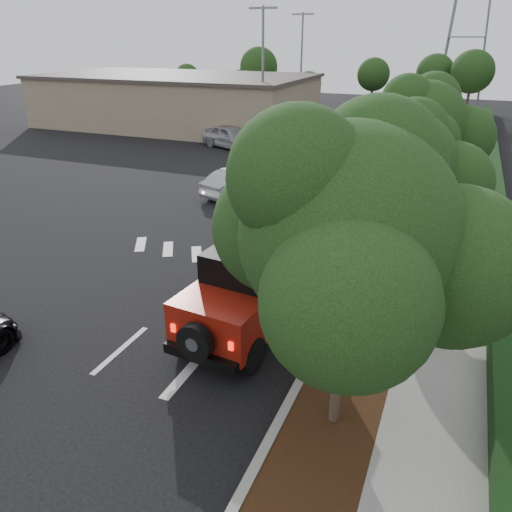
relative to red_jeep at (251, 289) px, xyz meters
The scene contains 18 objects.
ground 3.64m from the red_jeep, 140.64° to the right, with size 120.00×120.00×0.00m, color black.
curb 10.07m from the red_jeep, 78.81° to the left, with size 0.20×70.00×0.15m, color #9E9B93.
planting_strip 10.32m from the red_jeep, 73.32° to the left, with size 1.80×70.00×0.12m, color black.
sidewalk 11.01m from the red_jeep, 63.75° to the left, with size 2.00×70.00×0.12m, color gray.
hedge 11.67m from the red_jeep, 57.56° to the left, with size 0.80×70.00×0.80m, color black.
commercial_building 33.51m from the red_jeep, 123.85° to the left, with size 22.00×12.00×4.00m, color gray.
transmission_tower 45.96m from the red_jeep, 85.83° to the left, with size 7.00×4.00×28.00m, color slate, non-canonical shape.
street_tree_near 4.16m from the red_jeep, 42.31° to the right, with size 3.80×3.80×5.92m, color black, non-canonical shape.
street_tree_mid 5.36m from the red_jeep, 55.74° to the left, with size 3.20×3.20×5.32m, color black, non-canonical shape.
street_tree_far 11.28m from the red_jeep, 74.78° to the left, with size 3.40×3.40×5.62m, color black, non-canonical shape.
light_pole_a 25.55m from the red_jeep, 111.03° to the left, with size 2.00×0.22×9.00m, color slate, non-canonical shape.
light_pole_b 37.25m from the red_jeep, 105.83° to the left, with size 2.00×0.22×9.00m, color slate, non-canonical shape.
red_jeep is the anchor object (origin of this frame).
silver_suv_ahead 8.36m from the red_jeep, 87.49° to the left, with size 2.57×5.58×1.55m, color #A4A6AB.
silver_sedan_oncoming 12.25m from the red_jeep, 116.12° to the left, with size 1.37×3.93×1.30m, color #9B9DA2.
parked_suv 23.33m from the red_jeep, 116.37° to the left, with size 1.83×4.56×1.55m, color #999BA0.
speed_hump_sign 2.71m from the red_jeep, 36.94° to the right, with size 1.10×0.13×2.34m.
terracotta_planter 4.21m from the red_jeep, 11.63° to the left, with size 0.65×0.65×1.14m.
Camera 1 is at (7.15, -8.41, 7.28)m, focal length 35.00 mm.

